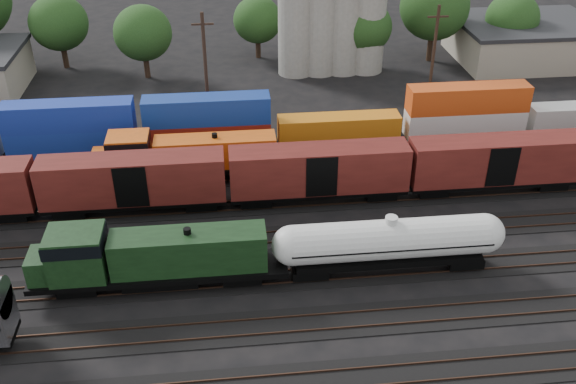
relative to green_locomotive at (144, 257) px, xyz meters
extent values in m
plane|color=black|center=(16.44, 5.00, -2.69)|extent=(600.00, 600.00, 0.00)
cube|color=black|center=(16.44, -10.00, -2.65)|extent=(180.00, 3.20, 0.08)
cube|color=#382319|center=(16.44, -10.72, -2.57)|extent=(180.00, 0.08, 0.16)
cube|color=#382319|center=(16.44, -9.28, -2.57)|extent=(180.00, 0.08, 0.16)
cube|color=black|center=(16.44, -5.00, -2.65)|extent=(180.00, 3.20, 0.08)
cube|color=#382319|center=(16.44, -5.72, -2.57)|extent=(180.00, 0.08, 0.16)
cube|color=#382319|center=(16.44, -4.28, -2.57)|extent=(180.00, 0.08, 0.16)
cube|color=black|center=(16.44, 0.00, -2.65)|extent=(180.00, 3.20, 0.08)
cube|color=#382319|center=(16.44, -0.72, -2.57)|extent=(180.00, 0.08, 0.16)
cube|color=#382319|center=(16.44, 0.72, -2.57)|extent=(180.00, 0.08, 0.16)
cube|color=black|center=(16.44, 5.00, -2.65)|extent=(180.00, 3.20, 0.08)
cube|color=#382319|center=(16.44, 4.28, -2.57)|extent=(180.00, 0.08, 0.16)
cube|color=#382319|center=(16.44, 5.72, -2.57)|extent=(180.00, 0.08, 0.16)
cube|color=black|center=(16.44, 10.00, -2.65)|extent=(180.00, 3.20, 0.08)
cube|color=#382319|center=(16.44, 9.28, -2.57)|extent=(180.00, 0.08, 0.16)
cube|color=#382319|center=(16.44, 10.72, -2.57)|extent=(180.00, 0.08, 0.16)
cube|color=black|center=(16.44, 15.00, -2.65)|extent=(180.00, 3.20, 0.08)
cube|color=#382319|center=(16.44, 14.28, -2.57)|extent=(180.00, 0.08, 0.16)
cube|color=#382319|center=(16.44, 15.72, -2.57)|extent=(180.00, 0.08, 0.16)
cube|color=black|center=(16.44, 20.00, -2.65)|extent=(180.00, 3.20, 0.08)
cube|color=#382319|center=(16.44, 19.28, -2.57)|extent=(180.00, 0.08, 0.16)
cube|color=#382319|center=(16.44, 20.72, -2.57)|extent=(180.00, 0.08, 0.16)
cube|color=black|center=(0.98, 0.00, -1.33)|extent=(17.88, 3.05, 0.42)
cube|color=black|center=(0.98, 0.00, -1.81)|extent=(5.26, 2.31, 0.84)
cube|color=black|center=(3.13, 0.00, 0.30)|extent=(10.73, 2.52, 2.84)
cube|color=black|center=(-4.38, 0.00, 0.61)|extent=(3.79, 3.05, 3.47)
cube|color=black|center=(-4.38, 0.00, 1.72)|extent=(3.89, 3.15, 0.95)
cube|color=black|center=(-6.88, 0.00, -0.18)|extent=(1.68, 2.52, 1.89)
cylinder|color=black|center=(3.13, 0.00, 1.87)|extent=(0.53, 0.53, 0.53)
cube|color=black|center=(-4.74, 0.00, -2.02)|extent=(2.73, 2.10, 0.74)
cube|color=black|center=(6.70, 0.00, -2.02)|extent=(2.73, 2.10, 0.74)
cylinder|color=silver|center=(17.33, 0.00, 0.16)|extent=(14.06, 2.90, 2.90)
sphere|color=silver|center=(10.30, 0.00, 0.16)|extent=(2.90, 2.90, 2.90)
sphere|color=silver|center=(24.36, 0.00, 0.16)|extent=(2.90, 2.90, 2.90)
cylinder|color=silver|center=(17.33, 0.00, 1.81)|extent=(0.90, 0.90, 0.50)
cube|color=black|center=(17.33, 0.00, 0.16)|extent=(14.38, 3.04, 0.08)
cube|color=black|center=(17.33, 0.00, -1.44)|extent=(13.58, 2.20, 0.50)
cube|color=black|center=(11.58, 0.00, -2.04)|extent=(2.60, 2.00, 0.70)
cube|color=black|center=(23.09, 0.00, -2.04)|extent=(2.60, 2.00, 0.70)
cube|color=black|center=(2.97, 15.00, -1.39)|extent=(17.98, 2.90, 0.40)
cube|color=black|center=(2.97, 15.00, -1.84)|extent=(4.99, 2.20, 0.80)
cube|color=#C95211|center=(5.13, 15.00, 0.16)|extent=(10.79, 2.40, 2.70)
cube|color=#C95211|center=(-2.42, 15.00, 0.46)|extent=(3.60, 2.90, 3.30)
cube|color=black|center=(-2.42, 15.00, 1.51)|extent=(3.70, 3.00, 0.90)
cube|color=#C95211|center=(-4.94, 15.00, -0.29)|extent=(1.60, 2.40, 1.80)
cylinder|color=black|center=(5.13, 15.00, 1.66)|extent=(0.50, 0.50, 0.50)
cube|color=black|center=(-2.78, 15.00, -2.04)|extent=(2.60, 2.00, 0.70)
cube|color=black|center=(8.72, 15.00, -2.04)|extent=(2.60, 2.00, 0.70)
cube|color=black|center=(-1.65, 10.00, -1.49)|extent=(15.00, 2.60, 0.40)
cube|color=#521714|center=(-1.65, 10.00, 0.61)|extent=(15.00, 2.90, 3.80)
cube|color=black|center=(13.75, 10.00, -1.49)|extent=(15.00, 2.60, 0.40)
cube|color=#521714|center=(13.75, 10.00, 0.61)|extent=(15.00, 2.90, 3.80)
cube|color=black|center=(29.15, 10.00, -1.49)|extent=(15.00, 2.60, 0.40)
cube|color=#521714|center=(29.15, 10.00, 0.61)|extent=(15.00, 2.90, 3.80)
cube|color=black|center=(16.44, 20.00, -2.19)|extent=(160.00, 2.60, 0.60)
cube|color=#153296|center=(-8.35, 20.00, -0.59)|extent=(12.00, 2.40, 2.60)
cube|color=navy|center=(-8.35, 20.00, 2.01)|extent=(12.00, 2.40, 2.60)
cube|color=maroon|center=(4.45, 20.00, -0.59)|extent=(12.00, 2.40, 2.60)
cube|color=navy|center=(4.45, 20.00, 2.01)|extent=(12.00, 2.40, 2.60)
cube|color=orange|center=(17.25, 20.00, -0.59)|extent=(12.00, 2.40, 2.60)
cube|color=silver|center=(30.05, 20.00, -0.59)|extent=(12.00, 2.40, 2.60)
cube|color=#C24413|center=(30.05, 20.00, 2.01)|extent=(12.00, 2.40, 2.60)
cylinder|color=gray|center=(15.44, 41.00, 6.31)|extent=(4.40, 4.40, 18.00)
cylinder|color=gray|center=(18.44, 41.00, 6.31)|extent=(4.40, 4.40, 18.00)
cylinder|color=gray|center=(21.44, 41.00, 6.31)|extent=(4.40, 4.40, 18.00)
cylinder|color=gray|center=(24.44, 41.00, 6.31)|extent=(4.40, 4.40, 18.00)
cube|color=#9E937F|center=(46.44, 43.00, -0.39)|extent=(18.00, 14.00, 4.60)
cube|color=#232326|center=(46.44, 43.00, 2.16)|extent=(18.36, 14.28, 0.50)
cylinder|color=black|center=(-14.01, 46.25, -1.34)|extent=(0.70, 0.70, 2.70)
ellipsoid|color=#22461A|center=(-14.01, 46.25, 3.19)|extent=(7.32, 7.32, 6.94)
cylinder|color=black|center=(-3.20, 41.55, -1.39)|extent=(0.70, 0.70, 2.60)
ellipsoid|color=#22461A|center=(-3.20, 41.55, 2.98)|extent=(7.07, 7.07, 6.70)
cylinder|color=black|center=(11.13, 47.43, -1.51)|extent=(0.70, 0.70, 2.35)
ellipsoid|color=#22461A|center=(11.13, 47.43, 2.43)|extent=(6.38, 6.38, 6.05)
cylinder|color=black|center=(24.30, 41.71, -1.44)|extent=(0.70, 0.70, 2.50)
ellipsoid|color=#22461A|center=(24.30, 41.71, 2.77)|extent=(6.80, 6.80, 6.44)
cylinder|color=black|center=(33.72, 43.73, -1.05)|extent=(0.70, 0.70, 3.28)
ellipsoid|color=#22461A|center=(33.72, 43.73, 4.47)|extent=(8.91, 8.91, 8.45)
cylinder|color=black|center=(44.14, 43.11, -1.42)|extent=(0.70, 0.70, 2.55)
ellipsoid|color=#22461A|center=(44.14, 43.11, 2.86)|extent=(6.91, 6.91, 6.55)
cylinder|color=black|center=(4.44, 27.00, 3.31)|extent=(0.36, 0.36, 12.00)
cube|color=black|center=(4.44, 27.00, 8.11)|extent=(2.20, 0.18, 0.18)
cylinder|color=black|center=(28.44, 27.00, 3.31)|extent=(0.36, 0.36, 12.00)
cube|color=black|center=(28.44, 27.00, 8.11)|extent=(2.20, 0.18, 0.18)
camera|label=1|loc=(6.09, -36.37, 26.80)|focal=40.00mm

